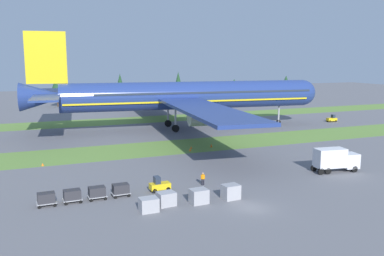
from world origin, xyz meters
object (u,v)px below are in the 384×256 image
at_px(cargo_dolly_second, 97,192).
at_px(airliner, 180,95).
at_px(cargo_dolly_lead, 121,189).
at_px(uld_container_1, 149,205).
at_px(catering_truck, 335,159).
at_px(uld_container_2, 199,196).
at_px(taxiway_marker_1, 211,145).
at_px(pushback_tractor, 332,119).
at_px(uld_container_3, 231,192).
at_px(taxiway_marker_0, 43,164).
at_px(ground_crew_marshaller, 203,178).
at_px(baggage_tug, 159,185).
at_px(uld_container_0, 166,199).
at_px(cargo_dolly_third, 72,195).
at_px(taxiway_marker_2, 190,150).
at_px(cargo_dolly_fourth, 46,198).
at_px(taxiway_marker_3, 191,147).

bearing_deg(cargo_dolly_second, airliner, 147.02).
height_order(cargo_dolly_lead, uld_container_1, uld_container_1).
bearing_deg(catering_truck, uld_container_2, -70.11).
bearing_deg(taxiway_marker_1, cargo_dolly_second, -138.81).
height_order(pushback_tractor, uld_container_3, pushback_tractor).
bearing_deg(taxiway_marker_0, cargo_dolly_lead, -67.44).
distance_m(cargo_dolly_second, uld_container_2, 12.32).
height_order(airliner, taxiway_marker_0, airliner).
distance_m(airliner, ground_crew_marshaller, 46.69).
xyz_separation_m(pushback_tractor, uld_container_2, (-58.60, -45.85, 0.04)).
bearing_deg(baggage_tug, uld_container_0, -10.78).
bearing_deg(cargo_dolly_second, baggage_tug, 90.00).
height_order(baggage_tug, catering_truck, catering_truck).
distance_m(cargo_dolly_third, taxiway_marker_2, 31.33).
distance_m(airliner, taxiway_marker_2, 26.10).
height_order(cargo_dolly_fourth, catering_truck, catering_truck).
relative_size(baggage_tug, cargo_dolly_lead, 1.18).
relative_size(uld_container_1, taxiway_marker_2, 3.62).
height_order(uld_container_1, uld_container_3, uld_container_3).
distance_m(uld_container_1, taxiway_marker_0, 27.65).
bearing_deg(cargo_dolly_fourth, taxiway_marker_2, 127.19).
distance_m(baggage_tug, uld_container_3, 9.33).
distance_m(cargo_dolly_second, catering_truck, 35.27).
bearing_deg(cargo_dolly_fourth, cargo_dolly_second, 90.00).
relative_size(airliner, taxiway_marker_2, 159.76).
xyz_separation_m(airliner, ground_crew_marshaller, (-13.47, -44.14, -7.15)).
height_order(baggage_tug, ground_crew_marshaller, baggage_tug).
relative_size(catering_truck, taxiway_marker_3, 14.90).
relative_size(catering_truck, pushback_tractor, 2.64).
bearing_deg(ground_crew_marshaller, cargo_dolly_third, 10.79).
distance_m(baggage_tug, uld_container_0, 5.44).
relative_size(uld_container_0, uld_container_2, 1.00).
bearing_deg(ground_crew_marshaller, uld_container_3, 106.46).
xyz_separation_m(uld_container_2, taxiway_marker_1, (14.73, 28.26, -0.52)).
distance_m(catering_truck, uld_container_2, 25.00).
xyz_separation_m(baggage_tug, pushback_tractor, (61.48, 39.75, 0.00)).
distance_m(cargo_dolly_fourth, catering_truck, 41.06).
bearing_deg(cargo_dolly_fourth, uld_container_2, 69.51).
bearing_deg(baggage_tug, airliner, 154.88).
bearing_deg(uld_container_3, uld_container_2, 179.89).
relative_size(cargo_dolly_fourth, pushback_tractor, 0.82).
bearing_deg(cargo_dolly_fourth, pushback_tractor, 116.80).
bearing_deg(baggage_tug, catering_truck, 86.77).
relative_size(uld_container_2, uld_container_3, 1.00).
bearing_deg(taxiway_marker_1, taxiway_marker_2, -162.42).
bearing_deg(cargo_dolly_second, taxiway_marker_0, -166.36).
bearing_deg(cargo_dolly_fourth, airliner, 142.02).
relative_size(cargo_dolly_second, pushback_tractor, 0.82).
xyz_separation_m(cargo_dolly_fourth, taxiway_marker_3, (27.24, 22.65, -0.68)).
bearing_deg(taxiway_marker_2, cargo_dolly_lead, -130.40).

